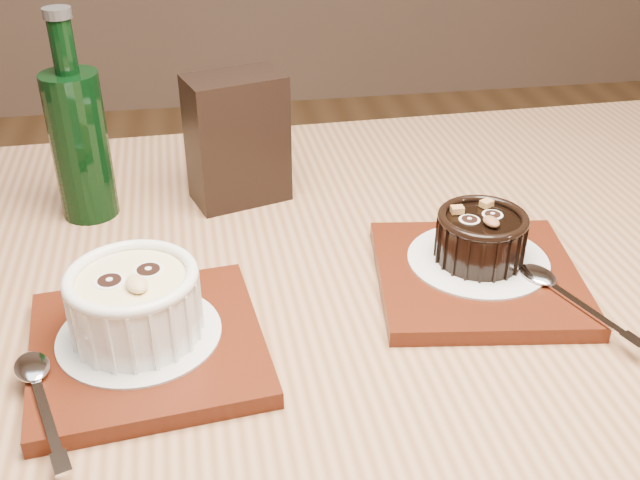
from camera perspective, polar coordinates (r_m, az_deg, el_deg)
The scene contains 11 objects.
table at distance 0.73m, azimuth -0.99°, elevation -10.21°, with size 1.22×0.83×0.75m.
tray_left at distance 0.62m, azimuth -12.97°, elevation -7.95°, with size 0.18×0.18×0.01m, color #531D0D.
doily_left at distance 0.62m, azimuth -13.58°, elevation -6.98°, with size 0.13×0.13×0.00m, color silver.
ramekin_white at distance 0.60m, azimuth -13.95°, elevation -4.50°, with size 0.10×0.10×0.06m.
spoon_left at distance 0.58m, azimuth -20.53°, elevation -11.01°, with size 0.03×0.13×0.01m, color silver, non-canonical shape.
tray_right at distance 0.70m, azimuth 11.89°, elevation -2.76°, with size 0.18×0.18×0.01m, color #531D0D.
doily_right at distance 0.71m, azimuth 11.94°, elevation -1.47°, with size 0.13×0.13×0.00m, color silver.
ramekin_dark at distance 0.69m, azimuth 12.17°, elevation 0.37°, with size 0.08×0.08×0.05m.
spoon_right at distance 0.67m, azimuth 18.33°, elevation -3.94°, with size 0.03×0.13×0.01m, color silver, non-canonical shape.
condiment_stand at distance 0.81m, azimuth -6.33°, elevation 7.63°, with size 0.10×0.06×0.14m, color black.
green_bottle at distance 0.80m, azimuth -17.86°, elevation 7.25°, with size 0.06×0.06×0.22m.
Camera 1 is at (-0.15, -0.56, 1.14)m, focal length 42.00 mm.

